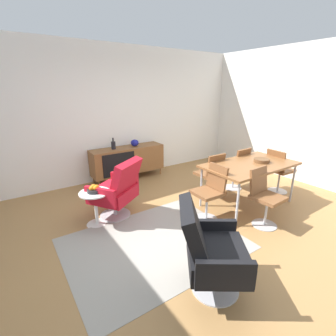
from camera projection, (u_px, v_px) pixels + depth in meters
ground_plane at (188, 226)px, 3.62m from camera, size 8.32×8.32×0.00m
wall_back at (113, 114)px, 5.22m from camera, size 6.80×0.12×2.80m
wall_right at (314, 116)px, 4.88m from camera, size 0.12×5.60×2.80m
sideboard at (128, 160)px, 5.36m from camera, size 1.60×0.45×0.72m
vase_cobalt at (113, 145)px, 5.08m from camera, size 0.09×0.09×0.24m
vase_sculptural_dark at (135, 143)px, 5.35m from camera, size 0.18×0.18×0.15m
dining_table at (250, 166)px, 4.08m from camera, size 1.60×0.90×0.74m
wooden_bowl_on_table at (262, 161)px, 4.14m from camera, size 0.26×0.26×0.06m
dining_chair_near_window at (210, 191)px, 3.68m from camera, size 0.43×0.41×0.86m
dining_chair_far_end at (279, 169)px, 4.63m from camera, size 0.45×0.42×0.86m
dining_chair_back_left at (211, 174)px, 4.41m from camera, size 0.41×0.43×0.86m
dining_chair_front_left at (264, 195)px, 3.53m from camera, size 0.42×0.44×0.86m
dining_chair_back_right at (237, 167)px, 4.78m from camera, size 0.41×0.44×0.86m
lounge_chair_red at (117, 189)px, 3.74m from camera, size 0.90×0.89×0.95m
armchair_black_shell at (211, 250)px, 2.35m from camera, size 0.89×0.90×0.95m
side_table_round at (96, 204)px, 3.57m from camera, size 0.44×0.44×0.52m
fruit_bowl at (94, 189)px, 3.49m from camera, size 0.20×0.20×0.11m
area_rug at (154, 243)px, 3.20m from camera, size 2.20×1.70×0.01m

